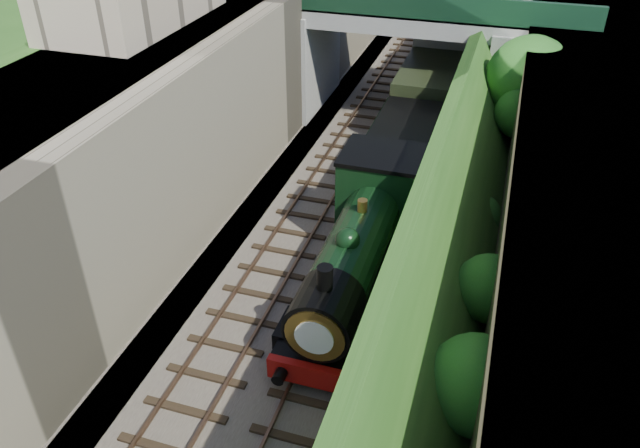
# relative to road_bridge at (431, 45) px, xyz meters

# --- Properties ---
(trackbed) EXTENTS (10.00, 90.00, 0.20)m
(trackbed) POSITION_rel_road_bridge_xyz_m (-0.94, -4.00, -3.98)
(trackbed) COLOR #473F38
(trackbed) RESTS_ON ground
(retaining_wall) EXTENTS (1.00, 90.00, 7.00)m
(retaining_wall) POSITION_rel_road_bridge_xyz_m (-6.44, -4.00, -0.58)
(retaining_wall) COLOR #756B56
(retaining_wall) RESTS_ON ground
(street_plateau_left) EXTENTS (6.00, 90.00, 7.00)m
(street_plateau_left) POSITION_rel_road_bridge_xyz_m (-9.94, -4.00, -0.58)
(street_plateau_left) COLOR #262628
(street_plateau_left) RESTS_ON ground
(street_plateau_right) EXTENTS (8.00, 90.00, 6.25)m
(street_plateau_right) POSITION_rel_road_bridge_xyz_m (8.56, -4.00, -0.95)
(street_plateau_right) COLOR #262628
(street_plateau_right) RESTS_ON ground
(embankment_slope) EXTENTS (4.53, 90.00, 6.38)m
(embankment_slope) POSITION_rel_road_bridge_xyz_m (4.10, -4.09, -1.23)
(embankment_slope) COLOR #1E4714
(embankment_slope) RESTS_ON ground
(track_left) EXTENTS (2.50, 90.00, 0.20)m
(track_left) POSITION_rel_road_bridge_xyz_m (-2.94, -4.00, -3.83)
(track_left) COLOR black
(track_left) RESTS_ON trackbed
(track_right) EXTENTS (2.50, 90.00, 0.20)m
(track_right) POSITION_rel_road_bridge_xyz_m (0.26, -4.00, -3.83)
(track_right) COLOR black
(track_right) RESTS_ON trackbed
(road_bridge) EXTENTS (16.00, 6.40, 7.25)m
(road_bridge) POSITION_rel_road_bridge_xyz_m (0.00, 0.00, 0.00)
(road_bridge) COLOR gray
(road_bridge) RESTS_ON ground
(tree) EXTENTS (3.60, 3.80, 6.60)m
(tree) POSITION_rel_road_bridge_xyz_m (4.97, -5.45, 0.57)
(tree) COLOR black
(tree) RESTS_ON ground
(locomotive) EXTENTS (3.10, 10.23, 3.83)m
(locomotive) POSITION_rel_road_bridge_xyz_m (0.26, -15.43, -2.18)
(locomotive) COLOR black
(locomotive) RESTS_ON trackbed
(tender) EXTENTS (2.70, 6.00, 3.05)m
(tender) POSITION_rel_road_bridge_xyz_m (0.26, -8.07, -2.46)
(tender) COLOR black
(tender) RESTS_ON trackbed
(coach_front) EXTENTS (2.90, 18.00, 3.70)m
(coach_front) POSITION_rel_road_bridge_xyz_m (0.26, 4.53, -2.03)
(coach_front) COLOR black
(coach_front) RESTS_ON trackbed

